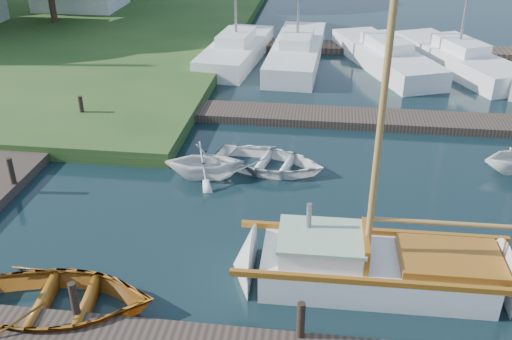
# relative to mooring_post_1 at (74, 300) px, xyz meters

# --- Properties ---
(ground) EXTENTS (160.00, 160.00, 0.00)m
(ground) POSITION_rel_mooring_post_1_xyz_m (3.00, 5.00, -0.70)
(ground) COLOR black
(ground) RESTS_ON ground
(left_dock) EXTENTS (2.20, 18.00, 0.30)m
(left_dock) POSITION_rel_mooring_post_1_xyz_m (-5.00, 7.00, -0.55)
(left_dock) COLOR #32251E
(left_dock) RESTS_ON ground
(far_dock) EXTENTS (14.00, 1.60, 0.30)m
(far_dock) POSITION_rel_mooring_post_1_xyz_m (5.00, 11.50, -0.55)
(far_dock) COLOR #32251E
(far_dock) RESTS_ON ground
(pontoon) EXTENTS (30.00, 1.60, 0.30)m
(pontoon) POSITION_rel_mooring_post_1_xyz_m (13.00, 21.00, -0.55)
(pontoon) COLOR #32251E
(pontoon) RESTS_ON ground
(mooring_post_1) EXTENTS (0.16, 0.16, 0.80)m
(mooring_post_1) POSITION_rel_mooring_post_1_xyz_m (0.00, 0.00, 0.00)
(mooring_post_1) COLOR black
(mooring_post_1) RESTS_ON near_dock
(mooring_post_2) EXTENTS (0.16, 0.16, 0.80)m
(mooring_post_2) POSITION_rel_mooring_post_1_xyz_m (4.50, 0.00, 0.00)
(mooring_post_2) COLOR black
(mooring_post_2) RESTS_ON near_dock
(mooring_post_4) EXTENTS (0.16, 0.16, 0.80)m
(mooring_post_4) POSITION_rel_mooring_post_1_xyz_m (-4.00, 5.00, 0.00)
(mooring_post_4) COLOR black
(mooring_post_4) RESTS_ON left_dock
(mooring_post_5) EXTENTS (0.16, 0.16, 0.80)m
(mooring_post_5) POSITION_rel_mooring_post_1_xyz_m (-4.00, 10.00, 0.00)
(mooring_post_5) COLOR black
(mooring_post_5) RESTS_ON left_dock
(sailboat) EXTENTS (7.18, 2.10, 9.83)m
(sailboat) POSITION_rel_mooring_post_1_xyz_m (6.18, 2.20, -0.36)
(sailboat) COLOR white
(sailboat) RESTS_ON ground
(dinghy) EXTENTS (4.50, 3.42, 0.87)m
(dinghy) POSITION_rel_mooring_post_1_xyz_m (-0.64, 0.30, -0.26)
(dinghy) COLOR brown
(dinghy) RESTS_ON ground
(tender_b) EXTENTS (2.62, 2.34, 1.25)m
(tender_b) POSITION_rel_mooring_post_1_xyz_m (1.24, 6.62, -0.08)
(tender_b) COLOR white
(tender_b) RESTS_ON ground
(tender_c) EXTENTS (3.92, 3.17, 0.72)m
(tender_c) POSITION_rel_mooring_post_1_xyz_m (3.11, 7.38, -0.34)
(tender_c) COLOR white
(tender_c) RESTS_ON ground
(marina_boat_0) EXTENTS (2.95, 7.40, 10.28)m
(marina_boat_0) POSITION_rel_mooring_post_1_xyz_m (0.30, 18.57, -0.13)
(marina_boat_0) COLOR white
(marina_boat_0) RESTS_ON ground
(marina_boat_1) EXTENTS (2.56, 8.81, 9.69)m
(marina_boat_1) POSITION_rel_mooring_post_1_xyz_m (3.23, 18.82, -0.14)
(marina_boat_1) COLOR white
(marina_boat_1) RESTS_ON ground
(marina_boat_2) EXTENTS (5.01, 8.19, 12.18)m
(marina_boat_2) POSITION_rel_mooring_post_1_xyz_m (7.39, 18.47, -0.12)
(marina_boat_2) COLOR white
(marina_boat_2) RESTS_ON ground
(marina_boat_3) EXTENTS (5.34, 8.21, 11.31)m
(marina_boat_3) POSITION_rel_mooring_post_1_xyz_m (10.71, 18.56, -0.13)
(marina_boat_3) COLOR white
(marina_boat_3) RESTS_ON ground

